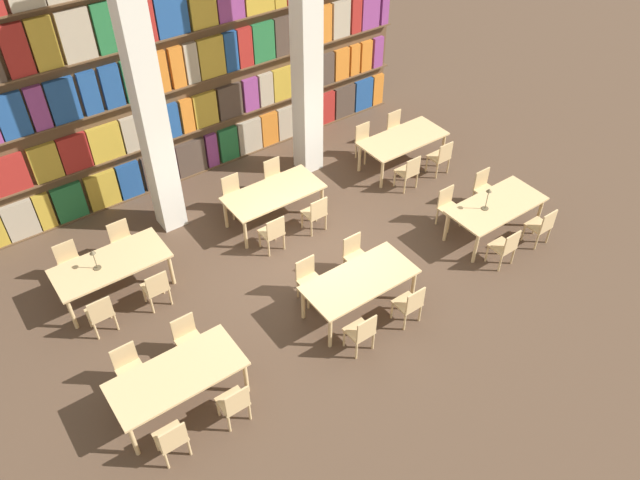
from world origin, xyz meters
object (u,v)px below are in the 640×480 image
Objects in this scene: chair_13 at (70,263)px; chair_15 at (123,241)px; desk_lamp_0 at (488,195)px; chair_20 at (409,171)px; pillar_center at (307,45)px; chair_8 at (505,247)px; desk_lamp_1 at (94,256)px; reading_table_4 at (274,195)px; pillar_left at (146,95)px; chair_9 at (448,206)px; chair_12 at (100,313)px; chair_17 at (234,194)px; chair_18 at (316,213)px; chair_7 at (355,255)px; chair_4 at (362,332)px; chair_2 at (234,403)px; chair_22 at (441,157)px; reading_table_3 at (111,266)px; chair_23 at (397,128)px; chair_0 at (172,439)px; chair_1 at (129,368)px; chair_19 at (275,177)px; chair_10 at (541,226)px; reading_table_0 at (177,377)px; chair_6 at (410,304)px; reading_table_5 at (403,141)px; chair_16 at (273,232)px; chair_21 at (365,141)px; chair_11 at (484,188)px; reading_table_1 at (360,282)px; reading_table_2 at (496,207)px.

chair_13 and chair_15 have the same top height.
desk_lamp_0 is 0.57× the size of chair_20.
chair_8 is at bearing -76.94° from pillar_center.
desk_lamp_1 reaches higher than reading_table_4.
pillar_left is 6.96× the size of chair_9.
chair_12 and chair_15 have the same top height.
chair_17 is 1.00× the size of chair_18.
chair_17 is at bearing -73.12° from chair_7.
chair_4 is 3.55m from chair_8.
chair_2 is 7.70m from chair_22.
chair_2 is 3.71m from reading_table_3.
chair_23 is (5.82, -0.48, -2.54)m from pillar_left.
chair_2 is at bearing 0.00° from chair_0.
chair_1 is 1.00× the size of chair_19.
chair_10 is 4.53m from chair_18.
chair_4 is at bearing -0.92° from chair_2.
chair_1 is at bearing 122.66° from reading_table_0.
desk_lamp_1 is at bearing 138.15° from chair_6.
chair_4 is 0.42× the size of reading_table_5.
chair_22 is (4.54, -0.02, 0.00)m from chair_16.
chair_9 is 7.07m from chair_12.
chair_16 is at bearing 86.90° from chair_4.
chair_2 is 1.00× the size of chair_21.
chair_19 reaches higher than reading_table_4.
reading_table_5 is at bearing -106.60° from chair_9.
reading_table_3 is 3.09m from chair_16.
chair_7 and chair_21 have the same top height.
chair_18 is at bearing 157.30° from chair_15.
desk_lamp_0 is at bearing 125.18° from chair_19.
pillar_left is 3.15m from reading_table_3.
chair_8 is 1.00× the size of chair_22.
chair_10 is 0.42× the size of reading_table_5.
chair_11 and chair_19 have the same top height.
reading_table_4 is at bearing 55.71° from chair_16.
chair_1 is at bearing 32.61° from chair_19.
chair_20 is at bearing 35.06° from reading_table_1.
desk_lamp_0 is 0.57× the size of chair_23.
pillar_left is at bearing -4.71° from chair_23.
reading_table_2 is at bearing 14.91° from chair_6.
chair_13 is at bearing 168.05° from chair_20.
chair_16 is (2.51, -1.48, 0.00)m from chair_15.
chair_9 is at bearing 125.32° from reading_table_2.
chair_4 is (1.12, -5.00, -2.54)m from pillar_left.
chair_9 and chair_18 have the same top height.
chair_17 is at bearing 156.39° from chair_20.
chair_8 is at bearing -22.80° from chair_12.
chair_10 is at bearing -40.92° from chair_18.
reading_table_5 is (7.04, 0.03, 0.00)m from reading_table_3.
chair_7 is (2.20, -3.46, -2.54)m from pillar_left.
desk_lamp_0 is (7.24, -0.72, 0.62)m from chair_1.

